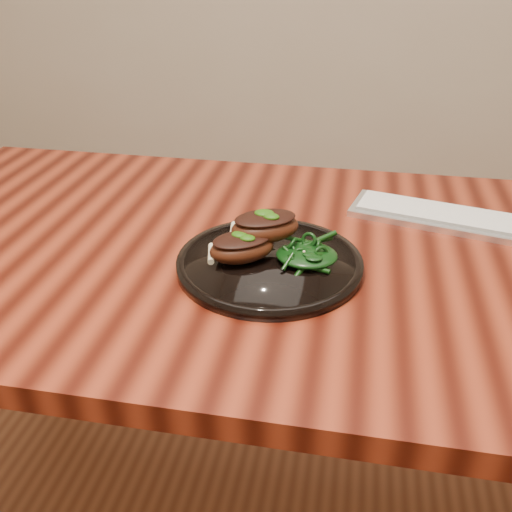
{
  "coord_description": "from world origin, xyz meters",
  "views": [
    {
      "loc": [
        0.09,
        -0.85,
        1.22
      ],
      "look_at": [
        -0.06,
        -0.09,
        0.78
      ],
      "focal_mm": 40.0,
      "sensor_mm": 36.0,
      "label": 1
    }
  ],
  "objects": [
    {
      "name": "desk",
      "position": [
        0.0,
        0.0,
        0.67
      ],
      "size": [
        1.6,
        0.8,
        0.75
      ],
      "color": "#380D07",
      "rests_on": "ground"
    },
    {
      "name": "plate",
      "position": [
        -0.04,
        -0.07,
        0.76
      ],
      "size": [
        0.3,
        0.3,
        0.02
      ],
      "color": "black",
      "rests_on": "desk"
    },
    {
      "name": "lamb_chop_front",
      "position": [
        -0.08,
        -0.08,
        0.79
      ],
      "size": [
        0.13,
        0.11,
        0.05
      ],
      "color": "#3F190C",
      "rests_on": "plate"
    },
    {
      "name": "lamb_chop_back",
      "position": [
        -0.05,
        -0.04,
        0.81
      ],
      "size": [
        0.13,
        0.12,
        0.05
      ],
      "color": "#3F190C",
      "rests_on": "plate"
    },
    {
      "name": "herb_smear",
      "position": [
        -0.07,
        -0.01,
        0.77
      ],
      "size": [
        0.08,
        0.05,
        0.0
      ],
      "primitive_type": "ellipsoid",
      "color": "#154207",
      "rests_on": "plate"
    },
    {
      "name": "greens_heap",
      "position": [
        0.02,
        -0.06,
        0.78
      ],
      "size": [
        0.1,
        0.09,
        0.04
      ],
      "color": "black",
      "rests_on": "plate"
    },
    {
      "name": "keyboard",
      "position": [
        0.27,
        0.16,
        0.76
      ],
      "size": [
        0.39,
        0.2,
        0.02
      ],
      "color": "silver",
      "rests_on": "desk"
    }
  ]
}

